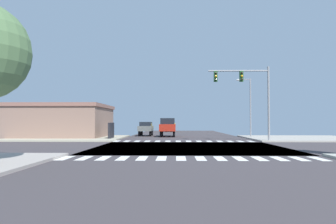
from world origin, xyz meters
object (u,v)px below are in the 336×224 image
object	(u,v)px
sedan_crossing_1	(146,128)
pickup_leading_1	(168,127)
bank_building	(43,121)
street_lamp	(248,102)
traffic_signal_mast	(246,87)
suv_farside_2	(170,124)

from	to	relation	value
sedan_crossing_1	pickup_leading_1	distance (m)	3.71
bank_building	pickup_leading_1	world-z (taller)	bank_building
street_lamp	traffic_signal_mast	bearing A→B (deg)	-104.24
traffic_signal_mast	suv_farside_2	bearing A→B (deg)	104.17
pickup_leading_1	suv_farside_2	bearing A→B (deg)	-90.00
suv_farside_2	traffic_signal_mast	bearing A→B (deg)	104.17
traffic_signal_mast	street_lamp	xyz separation A→B (m)	(1.96, 7.73, -0.97)
bank_building	traffic_signal_mast	bearing A→B (deg)	-18.11
bank_building	sedan_crossing_1	xyz separation A→B (m)	(11.92, 4.89, -0.86)
bank_building	street_lamp	bearing A→B (deg)	0.73
bank_building	pickup_leading_1	bearing A→B (deg)	10.31
bank_building	sedan_crossing_1	world-z (taller)	bank_building
traffic_signal_mast	pickup_leading_1	bearing A→B (deg)	127.43
suv_farside_2	pickup_leading_1	distance (m)	20.56
sedan_crossing_1	pickup_leading_1	size ratio (longest dim) A/B	0.84
bank_building	suv_farside_2	xyz separation A→B (m)	(14.92, 23.27, -0.58)
bank_building	pickup_leading_1	distance (m)	15.18
traffic_signal_mast	pickup_leading_1	distance (m)	13.36
traffic_signal_mast	bank_building	size ratio (longest dim) A/B	0.43
bank_building	sedan_crossing_1	distance (m)	12.91
pickup_leading_1	sedan_crossing_1	bearing A→B (deg)	-35.97
bank_building	pickup_leading_1	size ratio (longest dim) A/B	3.29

